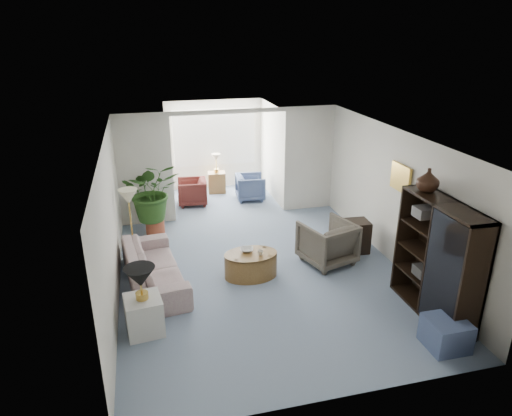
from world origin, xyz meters
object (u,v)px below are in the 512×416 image
object	(u,v)px
end_table	(144,315)
ottoman	(446,333)
coffee_table	(251,265)
coffee_bowl	(247,250)
cabinet_urn	(428,180)
floor_lamp	(128,197)
plant_pot	(155,226)
table_lamp	(140,277)
side_table_dark	(354,236)
sofa	(154,267)
framed_picture	(401,178)
sunroom_table	(217,182)
wingback_chair	(327,242)
sunroom_chair_blue	(250,187)
coffee_cup	(260,253)
sunroom_chair_maroon	(192,192)
entertainment_cabinet	(438,260)

from	to	relation	value
end_table	ottoman	bearing A→B (deg)	-18.70
coffee_table	ottoman	world-z (taller)	coffee_table
coffee_bowl	cabinet_urn	xyz separation A→B (m)	(2.50, -1.38, 1.54)
floor_lamp	plant_pot	size ratio (longest dim) A/B	0.90
table_lamp	side_table_dark	size ratio (longest dim) A/B	0.68
floor_lamp	sofa	bearing A→B (deg)	-73.04
framed_picture	sunroom_table	world-z (taller)	framed_picture
sofa	coffee_bowl	world-z (taller)	sofa
framed_picture	wingback_chair	size ratio (longest dim) A/B	0.56
table_lamp	sunroom_chair_blue	size ratio (longest dim) A/B	0.61
table_lamp	side_table_dark	world-z (taller)	table_lamp
coffee_table	coffee_cup	size ratio (longest dim) A/B	9.79
sofa	sunroom_chair_maroon	distance (m)	3.88
framed_picture	sunroom_table	bearing A→B (deg)	117.48
sunroom_chair_blue	coffee_table	bearing A→B (deg)	171.91
side_table_dark	sunroom_chair_blue	xyz separation A→B (m)	(-1.29, 3.41, 0.00)
sofa	coffee_cup	bearing A→B (deg)	-104.53
sunroom_table	floor_lamp	bearing A→B (deg)	-123.19
coffee_cup	sunroom_table	world-z (taller)	sunroom_table
sofa	coffee_cup	size ratio (longest dim) A/B	22.55
framed_picture	sunroom_table	size ratio (longest dim) A/B	0.90
coffee_cup	framed_picture	bearing A→B (deg)	-2.34
coffee_table	coffee_cup	distance (m)	0.32
floor_lamp	ottoman	size ratio (longest dim) A/B	0.67
entertainment_cabinet	plant_pot	xyz separation A→B (m)	(-4.02, 4.08, -0.76)
end_table	plant_pot	distance (m)	3.52
floor_lamp	entertainment_cabinet	size ratio (longest dim) A/B	0.20
sofa	coffee_table	bearing A→B (deg)	-101.85
side_table_dark	ottoman	bearing A→B (deg)	-91.03
end_table	coffee_table	distance (m)	2.23
wingback_chair	sunroom_table	xyz separation A→B (m)	(-1.34, 4.46, -0.13)
wingback_chair	plant_pot	xyz separation A→B (m)	(-3.09, 2.14, -0.25)
plant_pot	sunroom_table	bearing A→B (deg)	53.07
entertainment_cabinet	coffee_bowl	bearing A→B (deg)	143.07
coffee_bowl	ottoman	xyz separation A→B (m)	(2.21, -2.67, -0.26)
sunroom_chair_maroon	sunroom_chair_blue	bearing A→B (deg)	95.33
framed_picture	cabinet_urn	distance (m)	1.15
floor_lamp	cabinet_urn	size ratio (longest dim) A/B	1.01
cabinet_urn	sunroom_table	bearing A→B (deg)	111.11
ottoman	plant_pot	distance (m)	6.13
coffee_table	entertainment_cabinet	size ratio (longest dim) A/B	0.52
sofa	ottoman	size ratio (longest dim) A/B	4.08
end_table	coffee_table	xyz separation A→B (m)	(1.88, 1.20, -0.06)
sofa	wingback_chair	distance (m)	3.20
end_table	floor_lamp	bearing A→B (deg)	93.27
cabinet_urn	plant_pot	bearing A→B (deg)	138.31
framed_picture	cabinet_urn	size ratio (longest dim) A/B	1.40
end_table	sunroom_chair_blue	world-z (taller)	sunroom_chair_blue
framed_picture	sunroom_chair_maroon	world-z (taller)	framed_picture
table_lamp	coffee_cup	xyz separation A→B (m)	(2.03, 1.10, -0.42)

